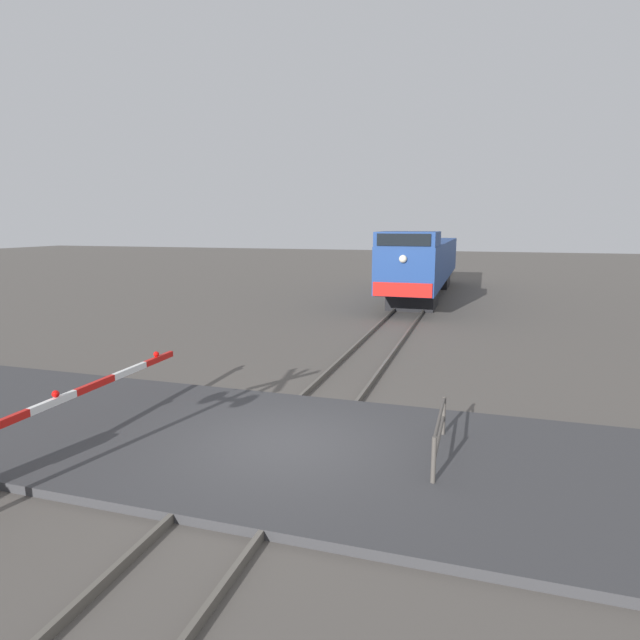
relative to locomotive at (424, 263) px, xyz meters
The scene contains 7 objects.
ground_plane 23.51m from the locomotive, 90.00° to the right, with size 160.00×160.00×0.00m, color #514C47.
rail_track_left 23.51m from the locomotive, 91.75° to the right, with size 0.08×80.00×0.15m, color #59544C.
rail_track_right 23.51m from the locomotive, 88.25° to the right, with size 0.08×80.00×0.15m, color #59544C.
road_surface 23.50m from the locomotive, 90.00° to the right, with size 36.00×5.71×0.16m, color #38383A.
locomotive is the anchor object (origin of this frame).
crossing_gate 26.18m from the locomotive, 99.14° to the right, with size 0.36×6.45×1.24m.
guard_railing 23.33m from the locomotive, 82.93° to the right, with size 0.08×2.22×0.95m.
Camera 1 is at (3.48, -9.04, 4.34)m, focal length 29.78 mm.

